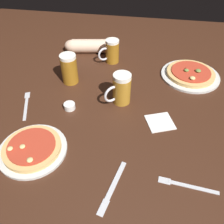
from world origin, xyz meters
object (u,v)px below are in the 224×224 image
object	(u,v)px
beer_mug_amber	(112,51)
napkin_folded	(160,122)
fork_left	(26,105)
fork_spare	(186,185)
diner_arm	(88,46)
pizza_plate_far	(190,74)
ramekin_sauce	(70,106)
beer_mug_pale	(121,89)
knife_right	(113,187)
beer_mug_dark	(69,69)
pizza_plate_near	(32,148)

from	to	relation	value
beer_mug_amber	napkin_folded	bearing A→B (deg)	-58.06
napkin_folded	fork_left	size ratio (longest dim) A/B	0.56
fork_spare	diner_arm	xyz separation A→B (m)	(-0.57, 0.88, 0.04)
pizza_plate_far	ramekin_sauce	world-z (taller)	pizza_plate_far
fork_spare	beer_mug_pale	bearing A→B (deg)	124.72
beer_mug_pale	fork_left	bearing A→B (deg)	-167.18
fork_left	knife_right	bearing A→B (deg)	-37.12
beer_mug_dark	fork_left	distance (m)	0.29
beer_mug_amber	fork_spare	bearing A→B (deg)	-63.13
pizza_plate_near	beer_mug_pale	size ratio (longest dim) A/B	1.77
beer_mug_pale	napkin_folded	distance (m)	0.24
beer_mug_amber	pizza_plate_near	bearing A→B (deg)	-105.41
beer_mug_pale	fork_spare	bearing A→B (deg)	-55.28
pizza_plate_far	napkin_folded	world-z (taller)	pizza_plate_far
ramekin_sauce	diner_arm	distance (m)	0.55
fork_left	diner_arm	bearing A→B (deg)	72.36
knife_right	beer_mug_amber	bearing A→B (deg)	99.61
pizza_plate_near	fork_spare	xyz separation A→B (m)	(0.60, -0.06, -0.01)
pizza_plate_far	fork_spare	distance (m)	0.71
ramekin_sauce	fork_left	size ratio (longest dim) A/B	0.27
beer_mug_dark	knife_right	bearing A→B (deg)	-61.21
pizza_plate_near	ramekin_sauce	distance (m)	0.28
pizza_plate_near	knife_right	world-z (taller)	pizza_plate_near
pizza_plate_far	ramekin_sauce	size ratio (longest dim) A/B	5.93
napkin_folded	ramekin_sauce	bearing A→B (deg)	176.40
fork_spare	beer_mug_dark	bearing A→B (deg)	136.81
ramekin_sauce	knife_right	world-z (taller)	ramekin_sauce
pizza_plate_near	pizza_plate_far	world-z (taller)	pizza_plate_far
pizza_plate_far	knife_right	bearing A→B (deg)	-113.10
beer_mug_dark	beer_mug_amber	bearing A→B (deg)	51.46
pizza_plate_far	fork_spare	world-z (taller)	pizza_plate_far
ramekin_sauce	diner_arm	size ratio (longest dim) A/B	0.17
pizza_plate_near	diner_arm	xyz separation A→B (m)	(0.03, 0.82, 0.03)
diner_arm	beer_mug_pale	bearing A→B (deg)	-58.97
knife_right	fork_spare	bearing A→B (deg)	10.68
pizza_plate_near	knife_right	size ratio (longest dim) A/B	1.23
knife_right	diner_arm	xyz separation A→B (m)	(-0.31, 0.93, 0.04)
pizza_plate_far	fork_spare	size ratio (longest dim) A/B	1.52
pizza_plate_near	knife_right	xyz separation A→B (m)	(0.34, -0.11, -0.01)
beer_mug_pale	knife_right	world-z (taller)	beer_mug_pale
fork_spare	diner_arm	bearing A→B (deg)	122.84
beer_mug_pale	ramekin_sauce	bearing A→B (deg)	-158.61
beer_mug_dark	ramekin_sauce	size ratio (longest dim) A/B	2.96
ramekin_sauce	diner_arm	world-z (taller)	diner_arm
knife_right	beer_mug_dark	bearing A→B (deg)	118.79
beer_mug_dark	pizza_plate_near	bearing A→B (deg)	-91.45
pizza_plate_far	diner_arm	xyz separation A→B (m)	(-0.63, 0.18, 0.03)
beer_mug_pale	fork_left	distance (m)	0.47
diner_arm	pizza_plate_near	bearing A→B (deg)	-92.25
beer_mug_dark	pizza_plate_far	bearing A→B (deg)	12.93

